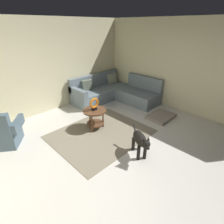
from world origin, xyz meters
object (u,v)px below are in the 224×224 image
(side_table, at_px, (95,114))
(dog_bed_mat, at_px, (161,116))
(dog_toy_ball, at_px, (142,142))
(armchair, at_px, (2,133))
(sectional_couch, at_px, (114,93))
(torus_sculpture, at_px, (94,104))
(dog, at_px, (140,141))

(side_table, xyz_separation_m, dog_bed_mat, (1.75, -0.93, -0.37))
(dog_toy_ball, bearing_deg, armchair, 135.85)
(sectional_couch, xyz_separation_m, torus_sculpture, (-1.75, -1.01, 0.42))
(side_table, xyz_separation_m, dog_toy_ball, (0.32, -1.30, -0.37))
(armchair, relative_size, dog, 1.34)
(side_table, distance_m, dog_bed_mat, 2.01)
(sectional_couch, xyz_separation_m, armchair, (-3.68, -0.12, 0.03))
(armchair, distance_m, dog_bed_mat, 4.11)
(dog_toy_ball, bearing_deg, dog_bed_mat, 14.46)
(dog_bed_mat, height_order, dog_toy_ball, dog_toy_ball)
(dog, distance_m, dog_toy_ball, 0.53)
(side_table, distance_m, dog_toy_ball, 1.39)
(sectional_couch, xyz_separation_m, dog, (-1.80, -2.51, 0.09))
(armchair, height_order, dog_toy_ball, armchair)
(torus_sculpture, bearing_deg, dog, -91.97)
(sectional_couch, relative_size, dog_toy_ball, 23.41)
(sectional_couch, height_order, side_table, sectional_couch)
(side_table, relative_size, dog_bed_mat, 0.75)
(sectional_couch, xyz_separation_m, dog_bed_mat, (-0.01, -1.94, -0.24))
(sectional_couch, height_order, armchair, same)
(dog_bed_mat, bearing_deg, side_table, 151.83)
(sectional_couch, height_order, dog_toy_ball, sectional_couch)
(dog, bearing_deg, side_table, -60.32)
(sectional_couch, height_order, dog_bed_mat, sectional_couch)
(torus_sculpture, xyz_separation_m, dog, (-0.05, -1.50, -0.33))
(armchair, relative_size, torus_sculpture, 3.07)
(armchair, xyz_separation_m, dog, (1.88, -2.39, 0.05))
(sectional_couch, bearing_deg, dog, -125.73)
(torus_sculpture, relative_size, dog_bed_mat, 0.41)
(dog, height_order, dog_toy_ball, dog)
(side_table, bearing_deg, dog, -91.97)
(torus_sculpture, distance_m, dog, 1.54)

